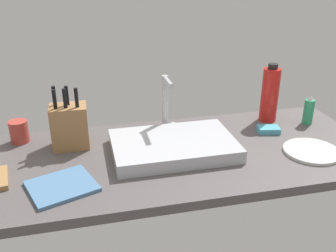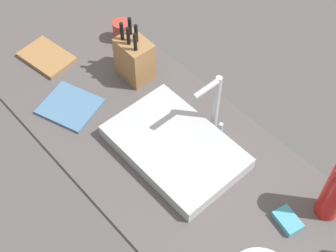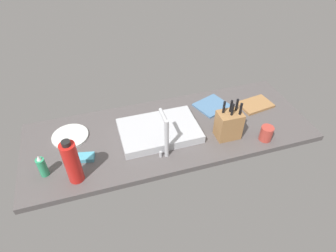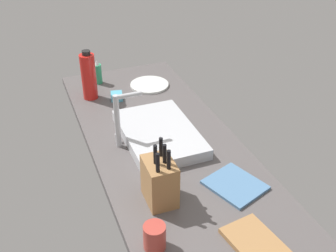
{
  "view_description": "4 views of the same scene",
  "coord_description": "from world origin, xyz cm",
  "px_view_note": "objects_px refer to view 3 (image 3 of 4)",
  "views": [
    {
      "loc": [
        -24.89,
        -124.67,
        72.26
      ],
      "look_at": [
        5.74,
        4.31,
        13.11
      ],
      "focal_mm": 40.59,
      "sensor_mm": 36.0,
      "label": 1
    },
    {
      "loc": [
        75.66,
        -63.63,
        138.36
      ],
      "look_at": [
        1.86,
        2.62,
        11.56
      ],
      "focal_mm": 49.83,
      "sensor_mm": 36.0,
      "label": 2
    },
    {
      "loc": [
        40.0,
        125.63,
        121.34
      ],
      "look_at": [
        2.7,
        4.71,
        11.51
      ],
      "focal_mm": 30.89,
      "sensor_mm": 36.0,
      "label": 3
    },
    {
      "loc": [
        -139.04,
        53.34,
        108.17
      ],
      "look_at": [
        6.06,
        -2.75,
        9.89
      ],
      "focal_mm": 44.24,
      "sensor_mm": 36.0,
      "label": 4
    }
  ],
  "objects_px": {
    "faucet": "(166,135)",
    "coffee_mug": "(266,133)",
    "dinner_plate": "(70,136)",
    "dish_sponge": "(86,157)",
    "knife_block": "(229,124)",
    "sink_basin": "(159,131)",
    "cutting_board": "(255,105)",
    "dish_towel": "(212,106)",
    "soap_bottle": "(42,167)",
    "water_bottle": "(72,162)"
  },
  "relations": [
    {
      "from": "dish_towel",
      "to": "dish_sponge",
      "type": "distance_m",
      "value": 0.89
    },
    {
      "from": "cutting_board",
      "to": "faucet",
      "type": "bearing_deg",
      "value": 19.46
    },
    {
      "from": "soap_bottle",
      "to": "coffee_mug",
      "type": "xyz_separation_m",
      "value": [
        -1.24,
        0.1,
        -0.02
      ]
    },
    {
      "from": "sink_basin",
      "to": "dish_towel",
      "type": "bearing_deg",
      "value": -158.99
    },
    {
      "from": "faucet",
      "to": "cutting_board",
      "type": "xyz_separation_m",
      "value": [
        -0.71,
        -0.25,
        -0.14
      ]
    },
    {
      "from": "dish_towel",
      "to": "coffee_mug",
      "type": "bearing_deg",
      "value": 113.6
    },
    {
      "from": "sink_basin",
      "to": "cutting_board",
      "type": "xyz_separation_m",
      "value": [
        -0.7,
        -0.08,
        -0.02
      ]
    },
    {
      "from": "dinner_plate",
      "to": "coffee_mug",
      "type": "distance_m",
      "value": 1.16
    },
    {
      "from": "knife_block",
      "to": "sink_basin",
      "type": "bearing_deg",
      "value": -18.7
    },
    {
      "from": "water_bottle",
      "to": "dish_sponge",
      "type": "height_order",
      "value": "water_bottle"
    },
    {
      "from": "cutting_board",
      "to": "dish_towel",
      "type": "bearing_deg",
      "value": -15.77
    },
    {
      "from": "soap_bottle",
      "to": "coffee_mug",
      "type": "relative_size",
      "value": 1.54
    },
    {
      "from": "sink_basin",
      "to": "knife_block",
      "type": "relative_size",
      "value": 1.9
    },
    {
      "from": "faucet",
      "to": "sink_basin",
      "type": "bearing_deg",
      "value": -93.6
    },
    {
      "from": "cutting_board",
      "to": "sink_basin",
      "type": "bearing_deg",
      "value": 6.46
    },
    {
      "from": "knife_block",
      "to": "dish_towel",
      "type": "height_order",
      "value": "knife_block"
    },
    {
      "from": "dinner_plate",
      "to": "coffee_mug",
      "type": "height_order",
      "value": "coffee_mug"
    },
    {
      "from": "sink_basin",
      "to": "soap_bottle",
      "type": "bearing_deg",
      "value": 10.96
    },
    {
      "from": "dinner_plate",
      "to": "dish_sponge",
      "type": "distance_m",
      "value": 0.22
    },
    {
      "from": "faucet",
      "to": "knife_block",
      "type": "xyz_separation_m",
      "value": [
        -0.39,
        -0.04,
        -0.06
      ]
    },
    {
      "from": "dinner_plate",
      "to": "coffee_mug",
      "type": "bearing_deg",
      "value": 161.91
    },
    {
      "from": "cutting_board",
      "to": "dish_sponge",
      "type": "distance_m",
      "value": 1.15
    },
    {
      "from": "water_bottle",
      "to": "coffee_mug",
      "type": "xyz_separation_m",
      "value": [
        -1.08,
        0.02,
        -0.08
      ]
    },
    {
      "from": "sink_basin",
      "to": "cutting_board",
      "type": "bearing_deg",
      "value": -173.54
    },
    {
      "from": "cutting_board",
      "to": "water_bottle",
      "type": "height_order",
      "value": "water_bottle"
    },
    {
      "from": "dinner_plate",
      "to": "dish_sponge",
      "type": "height_order",
      "value": "dish_sponge"
    },
    {
      "from": "faucet",
      "to": "knife_block",
      "type": "distance_m",
      "value": 0.4
    },
    {
      "from": "dinner_plate",
      "to": "dish_towel",
      "type": "bearing_deg",
      "value": -178.22
    },
    {
      "from": "knife_block",
      "to": "dinner_plate",
      "type": "height_order",
      "value": "knife_block"
    },
    {
      "from": "knife_block",
      "to": "dish_sponge",
      "type": "xyz_separation_m",
      "value": [
        0.82,
        -0.06,
        -0.08
      ]
    },
    {
      "from": "soap_bottle",
      "to": "dinner_plate",
      "type": "relative_size",
      "value": 0.65
    },
    {
      "from": "sink_basin",
      "to": "dish_towel",
      "type": "height_order",
      "value": "sink_basin"
    },
    {
      "from": "faucet",
      "to": "dish_towel",
      "type": "xyz_separation_m",
      "value": [
        -0.43,
        -0.33,
        -0.14
      ]
    },
    {
      "from": "dinner_plate",
      "to": "dish_towel",
      "type": "height_order",
      "value": "same"
    },
    {
      "from": "knife_block",
      "to": "dinner_plate",
      "type": "bearing_deg",
      "value": -15.61
    },
    {
      "from": "cutting_board",
      "to": "knife_block",
      "type": "bearing_deg",
      "value": 34.19
    },
    {
      "from": "dinner_plate",
      "to": "coffee_mug",
      "type": "relative_size",
      "value": 2.37
    },
    {
      "from": "knife_block",
      "to": "water_bottle",
      "type": "distance_m",
      "value": 0.88
    },
    {
      "from": "dish_towel",
      "to": "sink_basin",
      "type": "bearing_deg",
      "value": 21.01
    },
    {
      "from": "faucet",
      "to": "coffee_mug",
      "type": "height_order",
      "value": "faucet"
    },
    {
      "from": "sink_basin",
      "to": "water_bottle",
      "type": "distance_m",
      "value": 0.55
    },
    {
      "from": "knife_block",
      "to": "cutting_board",
      "type": "xyz_separation_m",
      "value": [
        -0.32,
        -0.22,
        -0.08
      ]
    },
    {
      "from": "dinner_plate",
      "to": "faucet",
      "type": "bearing_deg",
      "value": 149.07
    },
    {
      "from": "sink_basin",
      "to": "coffee_mug",
      "type": "height_order",
      "value": "coffee_mug"
    },
    {
      "from": "water_bottle",
      "to": "dish_sponge",
      "type": "bearing_deg",
      "value": -114.37
    },
    {
      "from": "soap_bottle",
      "to": "faucet",
      "type": "bearing_deg",
      "value": 175.99
    },
    {
      "from": "knife_block",
      "to": "dish_sponge",
      "type": "distance_m",
      "value": 0.83
    },
    {
      "from": "sink_basin",
      "to": "cutting_board",
      "type": "height_order",
      "value": "sink_basin"
    },
    {
      "from": "cutting_board",
      "to": "dish_towel",
      "type": "xyz_separation_m",
      "value": [
        0.28,
        -0.08,
        -0.0
      ]
    },
    {
      "from": "soap_bottle",
      "to": "water_bottle",
      "type": "height_order",
      "value": "water_bottle"
    }
  ]
}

